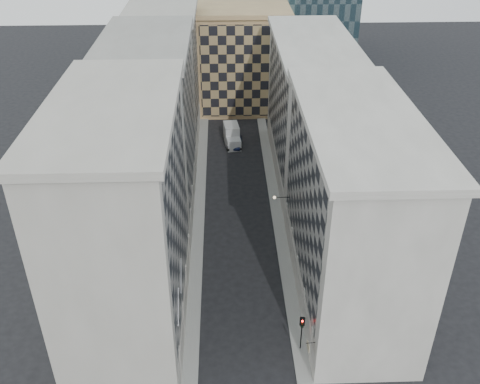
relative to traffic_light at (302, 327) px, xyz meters
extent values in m
cube|color=gray|center=(-10.55, 23.86, -2.91)|extent=(1.50, 100.00, 0.15)
cube|color=gray|center=(-0.05, 23.86, -2.91)|extent=(1.50, 100.00, 0.15)
cube|color=#A09C90|center=(-16.30, 4.86, 8.51)|extent=(10.00, 22.00, 23.00)
cube|color=gray|center=(-11.42, 4.86, 10.01)|extent=(0.25, 19.36, 18.00)
cube|color=#A09C90|center=(-11.50, 4.86, -1.39)|extent=(0.45, 21.12, 3.20)
cube|color=#A09C90|center=(-16.30, 4.86, 20.36)|extent=(10.80, 22.80, 0.70)
cylinder|color=#A09C90|center=(-11.65, -3.39, -0.79)|extent=(0.90, 0.90, 4.40)
cylinder|color=#A09C90|center=(-11.65, 2.11, -0.79)|extent=(0.90, 0.90, 4.40)
cylinder|color=#A09C90|center=(-11.65, 7.61, -0.79)|extent=(0.90, 0.90, 4.40)
cylinder|color=#A09C90|center=(-11.65, 13.11, -0.79)|extent=(0.90, 0.90, 4.40)
cube|color=gray|center=(-16.30, 26.86, 8.01)|extent=(10.00, 22.00, 22.00)
cube|color=gray|center=(-11.42, 26.86, 9.51)|extent=(0.25, 19.36, 17.00)
cube|color=gray|center=(-11.50, 26.86, -1.39)|extent=(0.45, 21.12, 3.20)
cube|color=gray|center=(-16.30, 26.86, 19.36)|extent=(10.80, 22.80, 0.70)
cylinder|color=gray|center=(-11.65, 18.61, -0.79)|extent=(0.90, 0.90, 4.40)
cylinder|color=gray|center=(-11.65, 24.11, -0.79)|extent=(0.90, 0.90, 4.40)
cylinder|color=gray|center=(-11.65, 29.61, -0.79)|extent=(0.90, 0.90, 4.40)
cylinder|color=gray|center=(-11.65, 35.11, -0.79)|extent=(0.90, 0.90, 4.40)
cube|color=#A09C90|center=(-16.30, 48.86, 7.51)|extent=(10.00, 22.00, 21.00)
cube|color=gray|center=(-11.42, 48.86, 9.01)|extent=(0.25, 19.36, 16.00)
cube|color=#A09C90|center=(-11.50, 48.86, -1.39)|extent=(0.45, 21.12, 3.20)
cube|color=#A09C90|center=(-16.30, 48.86, 18.36)|extent=(10.80, 22.80, 0.70)
cylinder|color=#A09C90|center=(-11.65, 40.61, -0.79)|extent=(0.90, 0.90, 4.40)
cylinder|color=#A09C90|center=(-11.65, 46.11, -0.79)|extent=(0.90, 0.90, 4.40)
cylinder|color=#A09C90|center=(-11.65, 51.61, -0.79)|extent=(0.90, 0.90, 4.40)
cylinder|color=#A09C90|center=(-11.65, 57.11, -0.79)|extent=(0.90, 0.90, 4.40)
cube|color=#A6A298|center=(5.70, 8.86, 7.01)|extent=(10.00, 26.00, 20.00)
cube|color=gray|center=(0.82, 8.86, 8.51)|extent=(0.25, 22.88, 15.00)
cube|color=#A6A298|center=(0.90, 8.86, -1.39)|extent=(0.45, 24.96, 3.20)
cube|color=#A6A298|center=(5.70, 8.86, 17.36)|extent=(10.80, 26.80, 0.70)
cylinder|color=#A6A298|center=(1.05, -1.54, -0.79)|extent=(0.90, 0.90, 4.40)
cylinder|color=#A6A298|center=(1.05, 3.66, -0.79)|extent=(0.90, 0.90, 4.40)
cylinder|color=#A6A298|center=(1.05, 8.86, -0.79)|extent=(0.90, 0.90, 4.40)
cylinder|color=#A6A298|center=(1.05, 14.06, -0.79)|extent=(0.90, 0.90, 4.40)
cylinder|color=#A6A298|center=(1.05, 19.26, -0.79)|extent=(0.90, 0.90, 4.40)
cube|color=#A6A298|center=(5.70, 35.86, 6.51)|extent=(10.00, 28.00, 19.00)
cube|color=gray|center=(0.82, 35.86, 8.01)|extent=(0.25, 24.64, 14.00)
cube|color=#A6A298|center=(0.90, 35.86, -1.39)|extent=(0.45, 26.88, 3.20)
cube|color=#A6A298|center=(5.70, 35.86, 16.36)|extent=(10.80, 28.80, 0.70)
cube|color=tan|center=(-3.30, 61.86, 6.01)|extent=(16.00, 14.00, 18.00)
cube|color=tan|center=(-3.30, 54.76, 6.01)|extent=(15.20, 0.25, 16.50)
cube|color=tan|center=(-3.30, 61.86, 15.41)|extent=(16.80, 14.80, 0.80)
cube|color=#2E2824|center=(-5.30, 75.86, 11.01)|extent=(6.00, 6.00, 28.00)
cylinder|color=gray|center=(-11.20, -2.14, 5.01)|extent=(0.10, 2.33, 2.33)
cylinder|color=gray|center=(-11.20, 1.86, 5.01)|extent=(0.10, 2.33, 2.33)
cylinder|color=black|center=(-0.20, 17.86, 3.21)|extent=(1.80, 0.08, 0.08)
sphere|color=#FFE5B2|center=(-1.10, 17.86, 3.21)|extent=(0.36, 0.36, 0.36)
cylinder|color=black|center=(0.00, 0.00, -1.39)|extent=(0.13, 0.13, 2.90)
cube|color=black|center=(0.00, 0.00, 0.56)|extent=(0.35, 0.30, 1.00)
cube|color=black|center=(0.03, 0.16, 0.56)|extent=(0.50, 0.12, 1.13)
sphere|color=#FF0C07|center=(-0.03, -0.15, 0.89)|extent=(0.18, 0.18, 0.18)
sphere|color=#331E05|center=(-0.03, -0.15, 0.56)|extent=(0.18, 0.18, 0.18)
sphere|color=black|center=(-0.03, -0.15, 0.22)|extent=(0.18, 0.18, 0.18)
cube|color=silver|center=(-5.43, 43.00, -2.07)|extent=(2.50, 2.68, 1.83)
cube|color=silver|center=(-5.73, 45.63, -1.41)|extent=(2.74, 3.90, 3.15)
cylinder|color=black|center=(-6.35, 42.08, -2.53)|extent=(0.41, 0.94, 0.91)
cylinder|color=black|center=(-4.33, 42.31, -2.53)|extent=(0.41, 0.94, 0.91)
cylinder|color=black|center=(-6.88, 46.72, -2.53)|extent=(0.41, 0.94, 0.91)
cylinder|color=black|center=(-4.86, 46.95, -2.53)|extent=(0.41, 0.94, 0.91)
imported|color=#0F1738|center=(-4.91, 43.86, -2.28)|extent=(2.03, 4.49, 1.43)
cylinder|color=black|center=(0.30, -3.14, 1.27)|extent=(0.92, 0.15, 0.06)
cube|color=tan|center=(0.10, -3.14, 0.81)|extent=(0.15, 0.80, 0.80)
camera|label=1|loc=(-7.08, -35.94, 37.25)|focal=40.00mm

